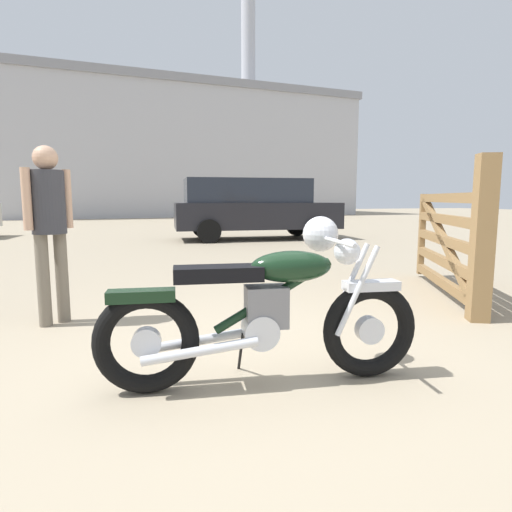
{
  "coord_description": "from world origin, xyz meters",
  "views": [
    {
      "loc": [
        -0.92,
        -2.84,
        1.19
      ],
      "look_at": [
        0.27,
        0.68,
        0.69
      ],
      "focal_mm": 30.38,
      "sensor_mm": 36.0,
      "label": 1
    }
  ],
  "objects_px": {
    "timber_gate": "(452,240)",
    "bystander": "(49,217)",
    "red_hatchback_near": "(253,207)",
    "vintage_motorcycle": "(271,308)"
  },
  "relations": [
    {
      "from": "bystander",
      "to": "timber_gate",
      "type": "bearing_deg",
      "value": -129.3
    },
    {
      "from": "vintage_motorcycle",
      "to": "red_hatchback_near",
      "type": "bearing_deg",
      "value": 80.98
    },
    {
      "from": "vintage_motorcycle",
      "to": "red_hatchback_near",
      "type": "distance_m",
      "value": 9.95
    },
    {
      "from": "bystander",
      "to": "red_hatchback_near",
      "type": "relative_size",
      "value": 0.34
    },
    {
      "from": "timber_gate",
      "to": "bystander",
      "type": "xyz_separation_m",
      "value": [
        -4.3,
        0.38,
        0.32
      ]
    },
    {
      "from": "vintage_motorcycle",
      "to": "red_hatchback_near",
      "type": "height_order",
      "value": "red_hatchback_near"
    },
    {
      "from": "bystander",
      "to": "red_hatchback_near",
      "type": "bearing_deg",
      "value": -64.84
    },
    {
      "from": "vintage_motorcycle",
      "to": "red_hatchback_near",
      "type": "relative_size",
      "value": 0.43
    },
    {
      "from": "timber_gate",
      "to": "bystander",
      "type": "height_order",
      "value": "bystander"
    },
    {
      "from": "vintage_motorcycle",
      "to": "timber_gate",
      "type": "height_order",
      "value": "timber_gate"
    }
  ]
}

